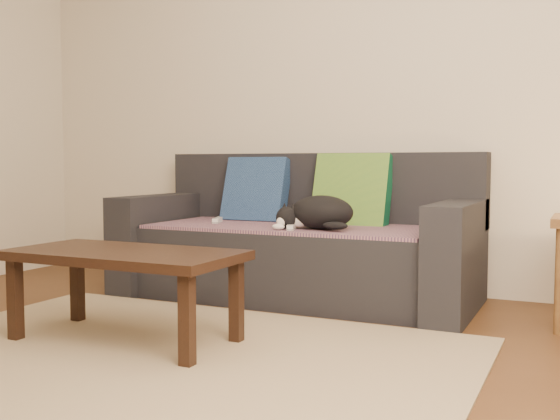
{
  "coord_description": "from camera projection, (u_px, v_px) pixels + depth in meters",
  "views": [
    {
      "loc": [
        1.57,
        -2.02,
        0.8
      ],
      "look_at": [
        0.05,
        1.2,
        0.55
      ],
      "focal_mm": 42.0,
      "sensor_mm": 36.0,
      "label": 1
    }
  ],
  "objects": [
    {
      "name": "ground",
      "position": [
        137.0,
        370.0,
        2.55
      ],
      "size": [
        4.5,
        4.5,
        0.0
      ],
      "primitive_type": "plane",
      "color": "brown",
      "rests_on": "ground"
    },
    {
      "name": "back_wall",
      "position": [
        325.0,
        87.0,
        4.26
      ],
      "size": [
        4.5,
        0.04,
        2.6
      ],
      "primitive_type": "cube",
      "color": "beige",
      "rests_on": "ground"
    },
    {
      "name": "sofa",
      "position": [
        299.0,
        246.0,
        3.95
      ],
      "size": [
        2.1,
        0.94,
        0.87
      ],
      "color": "#232328",
      "rests_on": "ground"
    },
    {
      "name": "throw_blanket",
      "position": [
        293.0,
        227.0,
        3.86
      ],
      "size": [
        1.66,
        0.74,
        0.02
      ],
      "primitive_type": "cube",
      "color": "#3C284B",
      "rests_on": "sofa"
    },
    {
      "name": "cushion_navy",
      "position": [
        256.0,
        190.0,
        4.24
      ],
      "size": [
        0.42,
        0.23,
        0.43
      ],
      "primitive_type": "cube",
      "rotation": [
        -0.31,
        0.0,
        0.0
      ],
      "color": "navy",
      "rests_on": "throw_blanket"
    },
    {
      "name": "cushion_green",
      "position": [
        352.0,
        192.0,
        3.96
      ],
      "size": [
        0.46,
        0.25,
        0.47
      ],
      "primitive_type": "cube",
      "rotation": [
        -0.3,
        0.0,
        0.0
      ],
      "color": "#0C5134",
      "rests_on": "throw_blanket"
    },
    {
      "name": "cat",
      "position": [
        318.0,
        213.0,
        3.62
      ],
      "size": [
        0.45,
        0.33,
        0.19
      ],
      "rotation": [
        0.0,
        0.0,
        -0.18
      ],
      "color": "black",
      "rests_on": "throw_blanket"
    },
    {
      "name": "wii_remote_a",
      "position": [
        217.0,
        220.0,
        4.03
      ],
      "size": [
        0.08,
        0.15,
        0.03
      ],
      "primitive_type": "cube",
      "rotation": [
        0.0,
        0.0,
        1.91
      ],
      "color": "white",
      "rests_on": "throw_blanket"
    },
    {
      "name": "wii_remote_b",
      "position": [
        292.0,
        227.0,
        3.61
      ],
      "size": [
        0.07,
        0.15,
        0.03
      ],
      "primitive_type": "cube",
      "rotation": [
        0.0,
        0.0,
        1.84
      ],
      "color": "white",
      "rests_on": "throw_blanket"
    },
    {
      "name": "rug",
      "position": [
        160.0,
        358.0,
        2.69
      ],
      "size": [
        2.5,
        1.8,
        0.01
      ],
      "primitive_type": "cube",
      "color": "tan",
      "rests_on": "ground"
    },
    {
      "name": "coffee_table",
      "position": [
        125.0,
        262.0,
        2.91
      ],
      "size": [
        1.04,
        0.52,
        0.42
      ],
      "color": "black",
      "rests_on": "rug"
    }
  ]
}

